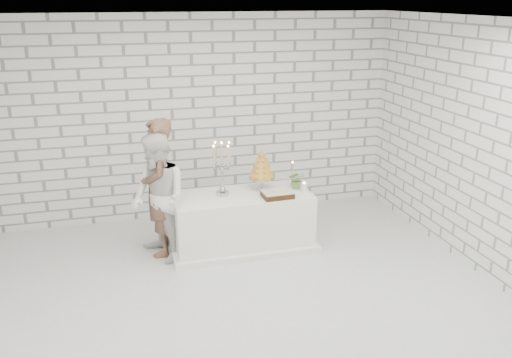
{
  "coord_description": "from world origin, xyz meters",
  "views": [
    {
      "loc": [
        -1.18,
        -5.32,
        3.22
      ],
      "look_at": [
        0.51,
        0.86,
        1.05
      ],
      "focal_mm": 38.2,
      "sensor_mm": 36.0,
      "label": 1
    }
  ],
  "objects_px": {
    "groom": "(159,188)",
    "candelabra": "(222,169)",
    "cake_table": "(242,221)",
    "croquembouche": "(262,170)",
    "bride": "(159,198)"
  },
  "relations": [
    {
      "from": "cake_table",
      "to": "groom",
      "type": "bearing_deg",
      "value": 172.79
    },
    {
      "from": "candelabra",
      "to": "croquembouche",
      "type": "height_order",
      "value": "candelabra"
    },
    {
      "from": "groom",
      "to": "candelabra",
      "type": "bearing_deg",
      "value": 85.91
    },
    {
      "from": "cake_table",
      "to": "bride",
      "type": "relative_size",
      "value": 1.1
    },
    {
      "from": "groom",
      "to": "croquembouche",
      "type": "bearing_deg",
      "value": 91.53
    },
    {
      "from": "cake_table",
      "to": "croquembouche",
      "type": "relative_size",
      "value": 3.29
    },
    {
      "from": "bride",
      "to": "croquembouche",
      "type": "xyz_separation_m",
      "value": [
        1.38,
        0.17,
        0.2
      ]
    },
    {
      "from": "groom",
      "to": "candelabra",
      "type": "xyz_separation_m",
      "value": [
        0.81,
        -0.09,
        0.21
      ]
    },
    {
      "from": "cake_table",
      "to": "croquembouche",
      "type": "height_order",
      "value": "croquembouche"
    },
    {
      "from": "groom",
      "to": "croquembouche",
      "type": "distance_m",
      "value": 1.36
    },
    {
      "from": "candelabra",
      "to": "croquembouche",
      "type": "xyz_separation_m",
      "value": [
        0.55,
        0.07,
        -0.08
      ]
    },
    {
      "from": "groom",
      "to": "croquembouche",
      "type": "xyz_separation_m",
      "value": [
        1.36,
        -0.02,
        0.13
      ]
    },
    {
      "from": "cake_table",
      "to": "croquembouche",
      "type": "xyz_separation_m",
      "value": [
        0.3,
        0.11,
        0.65
      ]
    },
    {
      "from": "bride",
      "to": "candelabra",
      "type": "distance_m",
      "value": 0.88
    },
    {
      "from": "candelabra",
      "to": "croquembouche",
      "type": "distance_m",
      "value": 0.56
    }
  ]
}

